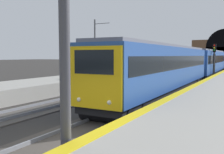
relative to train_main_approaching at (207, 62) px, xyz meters
The scene contains 7 objects.
ground_plane 34.46m from the train_main_approaching, behind, with size 320.00×320.00×0.00m, color #302D2B.
platform_right_edge_strip 34.50m from the train_main_approaching, behind, with size 112.00×0.50×0.01m, color yellow.
track_main_line 34.46m from the train_main_approaching, behind, with size 160.00×2.93×0.21m.
train_main_approaching is the anchor object (origin of this frame).
train_adjacent_platform 5.15m from the train_main_approaching, 98.03° to the left, with size 37.91×2.98×4.91m.
railway_signal_mid 6.96m from the train_main_approaching, 164.93° to the right, with size 0.39×0.38×4.71m.
catenary_mast_near 17.25m from the train_main_approaching, 132.21° to the left, with size 0.22×2.41×8.08m.
Camera 1 is at (-6.81, -6.29, 3.26)m, focal length 41.52 mm.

